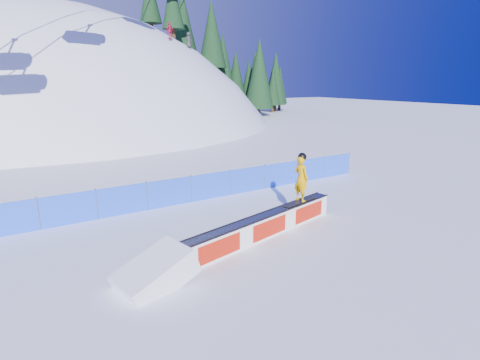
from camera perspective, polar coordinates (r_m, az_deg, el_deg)
ground at (r=12.67m, az=-2.85°, el=-9.59°), size 160.00×160.00×0.00m
snow_hill at (r=57.32m, az=-24.00°, el=-10.34°), size 64.00×64.00×64.00m
treeline at (r=58.71m, az=-1.30°, el=18.83°), size 24.95×12.36×20.74m
safety_fence at (r=16.30m, az=-10.65°, el=-1.91°), size 22.05×0.05×1.30m
rail_box at (r=12.99m, az=3.82°, el=-6.99°), size 6.93×2.00×0.84m
snow_ramp at (r=10.63m, az=-12.65°, el=-15.13°), size 2.33×1.73×1.31m
snowboarder at (r=14.05m, az=9.31°, el=0.32°), size 1.81×0.70×1.87m
distant_skiers at (r=41.82m, az=-23.24°, el=22.07°), size 19.64×10.27×5.96m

